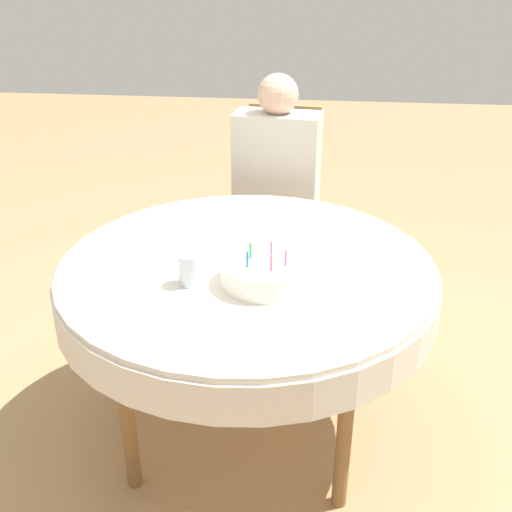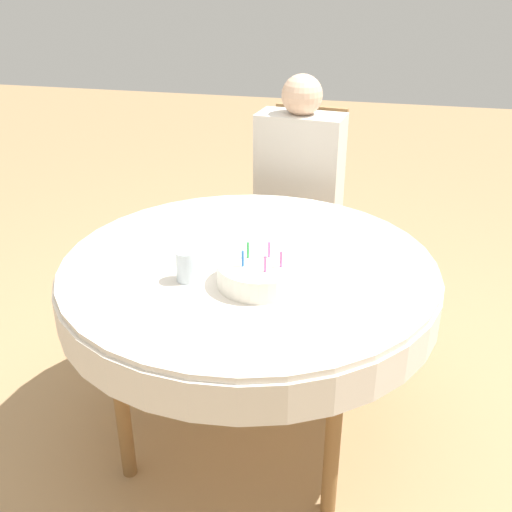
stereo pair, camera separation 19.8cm
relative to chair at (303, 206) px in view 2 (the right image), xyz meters
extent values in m
plane|color=#A37F56|center=(-0.03, -1.01, -0.52)|extent=(12.00, 12.00, 0.00)
cylinder|color=silver|center=(-0.03, -1.01, 0.18)|extent=(1.28, 1.28, 0.02)
cylinder|color=silver|center=(-0.03, -1.01, 0.10)|extent=(1.30, 1.30, 0.13)
cylinder|color=brown|center=(-0.38, -1.36, -0.18)|extent=(0.05, 0.05, 0.69)
cylinder|color=brown|center=(0.32, -1.36, -0.18)|extent=(0.05, 0.05, 0.69)
cylinder|color=brown|center=(-0.38, -0.66, -0.18)|extent=(0.05, 0.05, 0.69)
cylinder|color=brown|center=(0.32, -0.66, -0.18)|extent=(0.05, 0.05, 0.69)
cube|color=#A37A4C|center=(-0.01, -0.08, -0.09)|extent=(0.44, 0.44, 0.04)
cube|color=#A37A4C|center=(0.01, 0.10, 0.20)|extent=(0.36, 0.07, 0.55)
cylinder|color=#A37A4C|center=(-0.20, -0.23, -0.32)|extent=(0.04, 0.04, 0.42)
cylinder|color=#A37A4C|center=(0.14, -0.27, -0.32)|extent=(0.04, 0.04, 0.42)
cylinder|color=#A37A4C|center=(-0.16, 0.11, -0.32)|extent=(0.04, 0.04, 0.42)
cylinder|color=#A37A4C|center=(0.18, 0.07, -0.32)|extent=(0.04, 0.04, 0.42)
cylinder|color=#DBB293|center=(-0.13, -0.22, -0.30)|extent=(0.09, 0.09, 0.45)
cylinder|color=#DBB293|center=(0.07, -0.24, -0.30)|extent=(0.09, 0.09, 0.45)
cube|color=beige|center=(-0.01, -0.08, 0.20)|extent=(0.42, 0.25, 0.55)
sphere|color=#DBB293|center=(-0.01, -0.08, 0.56)|extent=(0.19, 0.19, 0.19)
cylinder|color=white|center=(0.04, -1.16, 0.22)|extent=(0.27, 0.27, 0.07)
cylinder|color=#D166B2|center=(0.11, -1.17, 0.29)|extent=(0.01, 0.01, 0.05)
cylinder|color=#D166B2|center=(0.06, -1.11, 0.29)|extent=(0.01, 0.01, 0.05)
cylinder|color=green|center=(0.00, -1.13, 0.29)|extent=(0.01, 0.01, 0.05)
cylinder|color=blue|center=(0.00, -1.19, 0.29)|extent=(0.01, 0.01, 0.05)
cylinder|color=#D166B2|center=(0.07, -1.21, 0.29)|extent=(0.01, 0.01, 0.05)
cylinder|color=silver|center=(-0.19, -1.19, 0.24)|extent=(0.07, 0.07, 0.10)
camera|label=1|loc=(0.21, -2.81, 1.11)|focal=42.00mm
camera|label=2|loc=(0.41, -2.78, 1.11)|focal=42.00mm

